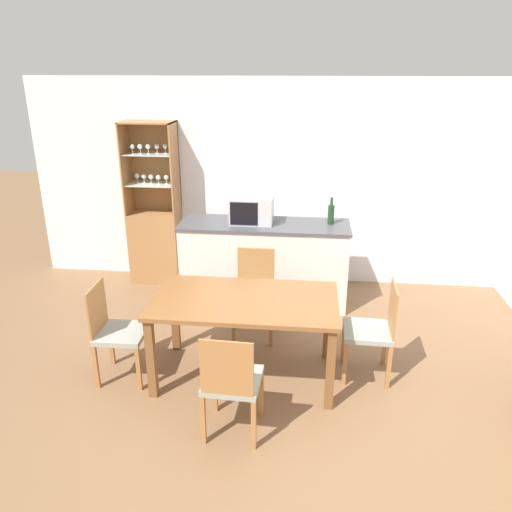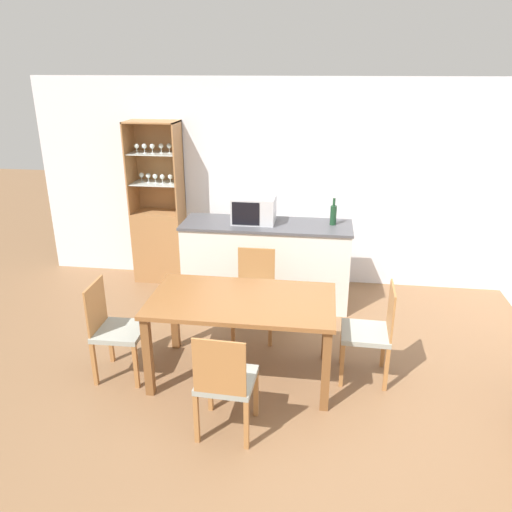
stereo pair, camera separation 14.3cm
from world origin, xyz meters
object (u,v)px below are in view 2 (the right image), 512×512
display_cabinet (160,234)px  wine_bottle (333,214)px  dining_chair_side_left_near (115,329)px  dining_table (242,309)px  dining_chair_head_near (225,382)px  dining_chair_head_far (255,293)px  dining_chair_side_right_far (371,332)px  microwave (254,210)px

display_cabinet → wine_bottle: size_ratio=6.64×
dining_chair_side_left_near → wine_bottle: 2.67m
dining_table → display_cabinet: bearing=124.6°
wine_bottle → dining_table: bearing=-115.6°
dining_chair_head_near → dining_chair_side_left_near: size_ratio=1.00×
dining_table → dining_chair_head_far: (-0.00, 0.78, -0.21)m
dining_chair_side_right_far → dining_chair_head_far: same height
dining_table → dining_chair_head_near: bearing=-90.2°
dining_table → dining_chair_head_near: dining_chair_head_near is taller
dining_chair_head_near → dining_chair_head_far: bearing=92.7°
display_cabinet → dining_chair_head_far: size_ratio=2.26×
dining_table → wine_bottle: (0.78, 1.62, 0.42)m
display_cabinet → microwave: (1.31, -0.47, 0.51)m
display_cabinet → dining_chair_head_far: (1.43, -1.30, -0.16)m
dining_table → dining_chair_side_left_near: bearing=-173.2°
dining_chair_side_left_near → microwave: microwave is taller
dining_chair_side_right_far → dining_chair_head_far: bearing=62.1°
dining_chair_head_far → dining_chair_side_left_near: size_ratio=1.00×
display_cabinet → dining_chair_side_left_near: 2.23m
display_cabinet → dining_chair_side_left_near: (0.30, -2.21, -0.16)m
display_cabinet → dining_chair_side_left_near: display_cabinet is taller
dining_table → dining_chair_side_right_far: size_ratio=1.78×
dining_chair_head_far → dining_chair_side_left_near: (-1.13, -0.91, 0.00)m
dining_chair_head_far → wine_bottle: 1.31m
dining_chair_side_left_near → microwave: (1.01, 1.73, 0.66)m
display_cabinet → dining_chair_head_near: size_ratio=2.26×
dining_chair_head_near → dining_chair_side_left_near: 1.30m
wine_bottle → dining_chair_head_far: bearing=-132.5°
dining_chair_head_near → dining_chair_side_left_near: same height
dining_chair_head_near → dining_chair_side_right_far: same height
microwave → dining_table: bearing=-85.6°
dining_chair_side_left_near → microwave: 2.11m
dining_table → dining_chair_head_near: (-0.00, -0.78, -0.21)m
display_cabinet → dining_chair_side_left_near: size_ratio=2.26×
wine_bottle → dining_chair_side_right_far: bearing=-76.6°
dining_chair_head_far → wine_bottle: bearing=-133.1°
dining_chair_side_right_far → dining_chair_head_far: size_ratio=1.00×
dining_table → dining_chair_head_far: 0.80m
display_cabinet → dining_table: bearing=-55.4°
dining_chair_head_near → microwave: microwave is taller
dining_chair_side_left_near → wine_bottle: size_ratio=2.94×
dining_table → microwave: size_ratio=3.33×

